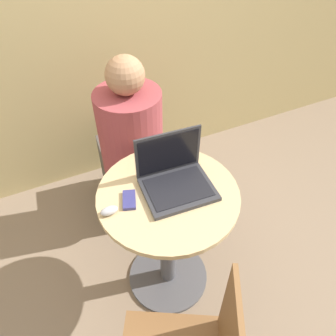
{
  "coord_description": "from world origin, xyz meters",
  "views": [
    {
      "loc": [
        -0.41,
        -0.88,
        1.82
      ],
      "look_at": [
        0.02,
        0.05,
        0.84
      ],
      "focal_mm": 35.0,
      "sensor_mm": 36.0,
      "label": 1
    }
  ],
  "objects": [
    {
      "name": "laptop",
      "position": [
        0.05,
        0.03,
        0.79
      ],
      "size": [
        0.32,
        0.27,
        0.24
      ],
      "color": "#2D2D33",
      "rests_on": "round_table"
    },
    {
      "name": "ground_plane",
      "position": [
        0.0,
        0.0,
        0.0
      ],
      "size": [
        12.0,
        12.0,
        0.0
      ],
      "primitive_type": "plane",
      "color": "#7F6B56"
    },
    {
      "name": "computer_mouse",
      "position": [
        -0.27,
        0.0,
        0.76
      ],
      "size": [
        0.08,
        0.04,
        0.04
      ],
      "color": "#B2B2B7",
      "rests_on": "round_table"
    },
    {
      "name": "person_seated",
      "position": [
        0.02,
        0.6,
        0.47
      ],
      "size": [
        0.39,
        0.57,
        1.15
      ],
      "color": "#4C4742",
      "rests_on": "ground_plane"
    },
    {
      "name": "cell_phone",
      "position": [
        -0.17,
        0.03,
        0.75
      ],
      "size": [
        0.09,
        0.12,
        0.02
      ],
      "color": "navy",
      "rests_on": "round_table"
    },
    {
      "name": "round_table",
      "position": [
        0.0,
        0.0,
        0.48
      ],
      "size": [
        0.64,
        0.64,
        0.74
      ],
      "color": "#4C4C51",
      "rests_on": "ground_plane"
    }
  ]
}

